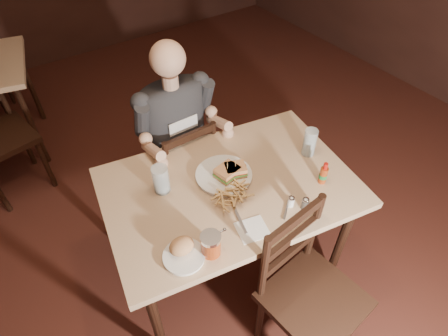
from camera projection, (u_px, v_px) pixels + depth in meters
room_shell at (224, 109)px, 1.28m from camera, size 7.00×7.00×7.00m
main_table at (229, 195)px, 1.94m from camera, size 1.37×1.04×0.77m
chair_far at (180, 168)px, 2.47m from camera, size 0.39×0.43×0.84m
chair_near at (314, 300)px, 1.78m from camera, size 0.47×0.51×0.92m
diner at (177, 117)px, 2.12m from camera, size 0.51×0.40×0.87m
dinner_plate at (224, 176)px, 1.92m from camera, size 0.33×0.33×0.02m
sandwich_left at (236, 168)px, 1.88m from camera, size 0.13×0.12×0.09m
sandwich_right at (227, 170)px, 1.87m from camera, size 0.13×0.11×0.10m
fries_pile at (233, 195)px, 1.79m from camera, size 0.25×0.20×0.04m
ketchup_dollop at (242, 166)px, 1.95m from camera, size 0.05×0.05×0.01m
glass_left at (161, 179)px, 1.81m from camera, size 0.09×0.09×0.15m
glass_right at (310, 142)px, 2.00m from camera, size 0.08×0.08×0.16m
hot_sauce at (324, 173)px, 1.86m from camera, size 0.05×0.05×0.13m
salt_shaker at (291, 201)px, 1.77m from camera, size 0.04×0.04×0.06m
pepper_shaker at (305, 203)px, 1.76m from camera, size 0.04×0.04×0.06m
syrup_dispenser at (211, 244)px, 1.56m from camera, size 0.10×0.10×0.11m
napkin at (252, 229)px, 1.69m from camera, size 0.16×0.16×0.00m
knife at (238, 216)px, 1.74m from camera, size 0.07×0.21×0.01m
fork at (287, 208)px, 1.77m from camera, size 0.12×0.10×0.00m
side_plate at (184, 257)px, 1.58m from camera, size 0.20×0.20×0.01m
bread_roll at (182, 246)px, 1.57m from camera, size 0.12×0.11×0.06m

